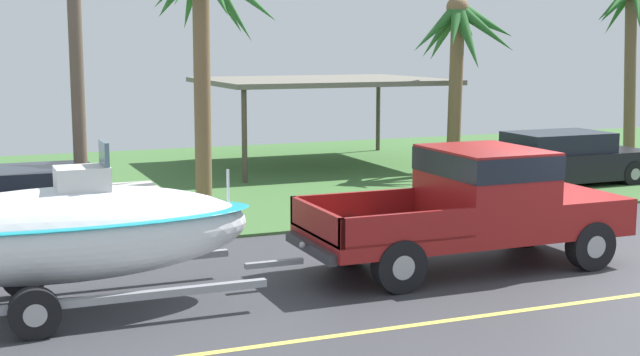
# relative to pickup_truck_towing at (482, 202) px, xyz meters

# --- Properties ---
(ground) EXTENTS (36.00, 22.00, 0.11)m
(ground) POSITION_rel_pickup_truck_towing_xyz_m (1.59, 7.86, -1.07)
(ground) COLOR #38383D
(pickup_truck_towing) EXTENTS (5.48, 2.07, 1.94)m
(pickup_truck_towing) POSITION_rel_pickup_truck_towing_xyz_m (0.00, 0.00, 0.00)
(pickup_truck_towing) COLOR maroon
(pickup_truck_towing) RESTS_ON ground
(boat_on_trailer) EXTENTS (6.25, 2.21, 2.31)m
(boat_on_trailer) POSITION_rel_pickup_truck_towing_xyz_m (-6.58, -0.00, 0.02)
(boat_on_trailer) COLOR gray
(boat_on_trailer) RESTS_ON ground
(parked_sedan_near) EXTENTS (4.40, 1.85, 1.38)m
(parked_sedan_near) POSITION_rel_pickup_truck_towing_xyz_m (6.42, 6.24, -0.39)
(parked_sedan_near) COLOR black
(parked_sedan_near) RESTS_ON ground
(parked_sedan_far) EXTENTS (4.60, 1.84, 1.38)m
(parked_sedan_far) POSITION_rel_pickup_truck_towing_xyz_m (-6.67, 4.55, -0.39)
(parked_sedan_far) COLOR beige
(parked_sedan_far) RESTS_ON ground
(carport_awning) EXTENTS (6.70, 5.39, 2.59)m
(carport_awning) POSITION_rel_pickup_truck_towing_xyz_m (2.04, 11.94, 1.41)
(carport_awning) COLOR #4C4238
(carport_awning) RESTS_ON ground
(palm_tree_near_left) EXTENTS (3.30, 2.82, 5.63)m
(palm_tree_near_left) POSITION_rel_pickup_truck_towing_xyz_m (10.85, 8.97, 3.28)
(palm_tree_near_left) COLOR brown
(palm_tree_near_left) RESTS_ON ground
(palm_tree_near_right) EXTENTS (3.00, 3.09, 5.55)m
(palm_tree_near_right) POSITION_rel_pickup_truck_towing_xyz_m (-3.24, 5.25, 3.24)
(palm_tree_near_right) COLOR brown
(palm_tree_near_right) RESTS_ON ground
(palm_tree_mid) EXTENTS (3.29, 2.94, 4.87)m
(palm_tree_mid) POSITION_rel_pickup_truck_towing_xyz_m (4.81, 8.78, 2.59)
(palm_tree_mid) COLOR brown
(palm_tree_mid) RESTS_ON ground
(utility_pole) EXTENTS (0.24, 1.80, 7.12)m
(utility_pole) POSITION_rel_pickup_truck_towing_xyz_m (-5.83, 4.00, 2.64)
(utility_pole) COLOR brown
(utility_pole) RESTS_ON ground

